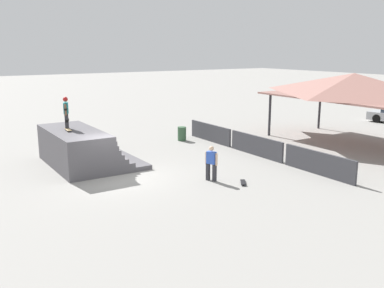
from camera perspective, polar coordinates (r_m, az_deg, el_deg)
ground_plane at (r=19.20m, az=-9.95°, el=-4.40°), size 160.00×160.00×0.00m
quarter_pipe_ramp at (r=21.40m, az=-14.59°, el=-0.68°), size 5.17×3.93×1.76m
skater_on_deck at (r=21.36m, az=-16.44°, el=4.29°), size 0.67×0.37×1.56m
skateboard_on_deck at (r=20.99m, az=-16.20°, el=1.85°), size 0.87×0.29×0.09m
bystander_walking at (r=18.24m, az=2.59°, el=-2.36°), size 0.60×0.35×1.52m
skateboard_on_ground at (r=18.14m, az=6.84°, el=-5.11°), size 0.75×0.62×0.09m
barrier_fence at (r=22.92m, az=8.54°, el=-0.21°), size 12.47×0.12×1.05m
pavilion_shelter at (r=26.79m, az=20.74°, el=7.25°), size 10.39×5.56×4.18m
trash_bin at (r=26.38m, az=-1.36°, el=1.38°), size 0.52×0.52×0.85m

